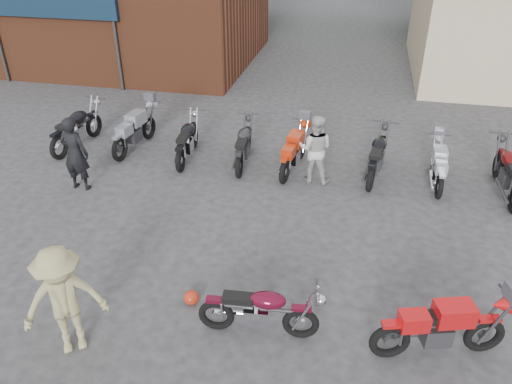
% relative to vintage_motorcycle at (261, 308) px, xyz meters
% --- Properties ---
extents(ground, '(90.00, 90.00, 0.00)m').
position_rel_vintage_motorcycle_xyz_m(ground, '(-0.47, 0.41, -0.52)').
color(ground, '#2D2D30').
extents(brick_building, '(12.00, 8.00, 4.00)m').
position_rel_vintage_motorcycle_xyz_m(brick_building, '(-9.47, 14.41, 1.48)').
color(brick_building, brown).
rests_on(brick_building, ground).
extents(vintage_motorcycle, '(1.85, 0.74, 1.05)m').
position_rel_vintage_motorcycle_xyz_m(vintage_motorcycle, '(0.00, 0.00, 0.00)').
color(vintage_motorcycle, '#4E091C').
rests_on(vintage_motorcycle, ground).
extents(sportbike, '(2.07, 1.19, 1.14)m').
position_rel_vintage_motorcycle_xyz_m(sportbike, '(2.66, 0.16, 0.05)').
color(sportbike, red).
rests_on(sportbike, ground).
extents(helmet, '(0.34, 0.34, 0.24)m').
position_rel_vintage_motorcycle_xyz_m(helmet, '(-1.27, 0.41, -0.40)').
color(helmet, '#AC2612').
rests_on(helmet, ground).
extents(person_dark, '(0.66, 0.45, 1.77)m').
position_rel_vintage_motorcycle_xyz_m(person_dark, '(-5.06, 3.59, 0.36)').
color(person_dark, black).
rests_on(person_dark, ground).
extents(person_light, '(0.85, 0.69, 1.66)m').
position_rel_vintage_motorcycle_xyz_m(person_light, '(0.24, 5.10, 0.31)').
color(person_light, '#B2B2AE').
rests_on(person_light, ground).
extents(person_tan, '(1.35, 1.21, 1.82)m').
position_rel_vintage_motorcycle_xyz_m(person_tan, '(-2.69, -0.87, 0.39)').
color(person_tan, '#9B915F').
rests_on(person_tan, ground).
extents(row_bike_0, '(0.94, 2.18, 1.22)m').
position_rel_vintage_motorcycle_xyz_m(row_bike_0, '(-6.25, 5.66, 0.09)').
color(row_bike_0, black).
rests_on(row_bike_0, ground).
extents(row_bike_1, '(0.92, 2.11, 1.19)m').
position_rel_vintage_motorcycle_xyz_m(row_bike_1, '(-4.67, 5.88, 0.07)').
color(row_bike_1, gray).
rests_on(row_bike_1, ground).
extents(row_bike_2, '(0.82, 2.02, 1.14)m').
position_rel_vintage_motorcycle_xyz_m(row_bike_2, '(-3.10, 5.61, 0.05)').
color(row_bike_2, black).
rests_on(row_bike_2, ground).
extents(row_bike_3, '(0.82, 2.02, 1.14)m').
position_rel_vintage_motorcycle_xyz_m(row_bike_3, '(-1.61, 5.63, 0.05)').
color(row_bike_3, '#242426').
rests_on(row_bike_3, ground).
extents(row_bike_4, '(0.92, 2.02, 1.13)m').
position_rel_vintage_motorcycle_xyz_m(row_bike_4, '(-0.31, 5.56, 0.04)').
color(row_bike_4, red).
rests_on(row_bike_4, ground).
extents(row_bike_5, '(0.98, 2.14, 1.20)m').
position_rel_vintage_motorcycle_xyz_m(row_bike_5, '(1.70, 5.66, 0.07)').
color(row_bike_5, black).
rests_on(row_bike_5, ground).
extents(row_bike_6, '(0.62, 1.81, 1.04)m').
position_rel_vintage_motorcycle_xyz_m(row_bike_6, '(3.11, 5.56, -0.00)').
color(row_bike_6, '#969BA3').
rests_on(row_bike_6, ground).
extents(row_bike_7, '(0.76, 2.16, 1.24)m').
position_rel_vintage_motorcycle_xyz_m(row_bike_7, '(4.60, 5.40, 0.10)').
color(row_bike_7, '#550A0B').
rests_on(row_bike_7, ground).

